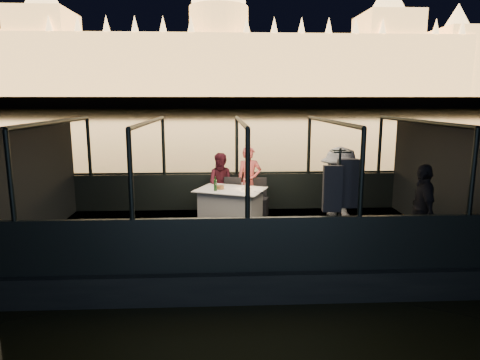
{
  "coord_description": "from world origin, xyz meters",
  "views": [
    {
      "loc": [
        -0.44,
        -8.51,
        3.24
      ],
      "look_at": [
        0.0,
        0.4,
        1.55
      ],
      "focal_mm": 32.0,
      "sensor_mm": 36.0,
      "label": 1
    }
  ],
  "objects_px": {
    "chair_port_right": "(259,198)",
    "coat_stand": "(338,211)",
    "person_man_maroon": "(222,183)",
    "wine_bottle": "(215,184)",
    "dining_table_central": "(231,206)",
    "passenger_dark": "(422,208)",
    "chair_port_left": "(233,198)",
    "passenger_stripe": "(339,204)",
    "person_woman_coral": "(249,183)"
  },
  "relations": [
    {
      "from": "passenger_stripe",
      "to": "chair_port_right",
      "type": "bearing_deg",
      "value": 33.6
    },
    {
      "from": "dining_table_central",
      "to": "person_man_maroon",
      "type": "xyz_separation_m",
      "value": [
        -0.18,
        0.74,
        0.36
      ]
    },
    {
      "from": "passenger_dark",
      "to": "person_man_maroon",
      "type": "bearing_deg",
      "value": -119.48
    },
    {
      "from": "passenger_stripe",
      "to": "wine_bottle",
      "type": "relative_size",
      "value": 5.96
    },
    {
      "from": "person_woman_coral",
      "to": "wine_bottle",
      "type": "relative_size",
      "value": 5.12
    },
    {
      "from": "coat_stand",
      "to": "passenger_stripe",
      "type": "height_order",
      "value": "coat_stand"
    },
    {
      "from": "person_man_maroon",
      "to": "passenger_dark",
      "type": "relative_size",
      "value": 0.9
    },
    {
      "from": "chair_port_left",
      "to": "passenger_dark",
      "type": "xyz_separation_m",
      "value": [
        3.26,
        -2.64,
        0.4
      ]
    },
    {
      "from": "person_man_maroon",
      "to": "person_woman_coral",
      "type": "bearing_deg",
      "value": 5.94
    },
    {
      "from": "coat_stand",
      "to": "dining_table_central",
      "type": "bearing_deg",
      "value": 124.36
    },
    {
      "from": "person_man_maroon",
      "to": "wine_bottle",
      "type": "bearing_deg",
      "value": -92.35
    },
    {
      "from": "dining_table_central",
      "to": "person_man_maroon",
      "type": "distance_m",
      "value": 0.84
    },
    {
      "from": "chair_port_right",
      "to": "passenger_stripe",
      "type": "xyz_separation_m",
      "value": [
        1.27,
        -2.23,
        0.4
      ]
    },
    {
      "from": "dining_table_central",
      "to": "person_man_maroon",
      "type": "bearing_deg",
      "value": 103.83
    },
    {
      "from": "dining_table_central",
      "to": "coat_stand",
      "type": "height_order",
      "value": "coat_stand"
    },
    {
      "from": "person_woman_coral",
      "to": "passenger_stripe",
      "type": "xyz_separation_m",
      "value": [
        1.48,
        -2.5,
        0.1
      ]
    },
    {
      "from": "chair_port_right",
      "to": "wine_bottle",
      "type": "height_order",
      "value": "wine_bottle"
    },
    {
      "from": "passenger_dark",
      "to": "person_woman_coral",
      "type": "bearing_deg",
      "value": -125.13
    },
    {
      "from": "dining_table_central",
      "to": "passenger_dark",
      "type": "height_order",
      "value": "passenger_dark"
    },
    {
      "from": "dining_table_central",
      "to": "wine_bottle",
      "type": "height_order",
      "value": "wine_bottle"
    },
    {
      "from": "dining_table_central",
      "to": "person_woman_coral",
      "type": "relative_size",
      "value": 0.89
    },
    {
      "from": "chair_port_right",
      "to": "coat_stand",
      "type": "bearing_deg",
      "value": -55.73
    },
    {
      "from": "chair_port_left",
      "to": "passenger_dark",
      "type": "bearing_deg",
      "value": -19.71
    },
    {
      "from": "chair_port_right",
      "to": "passenger_dark",
      "type": "bearing_deg",
      "value": -29.72
    },
    {
      "from": "person_man_maroon",
      "to": "passenger_dark",
      "type": "distance_m",
      "value": 4.56
    },
    {
      "from": "chair_port_right",
      "to": "coat_stand",
      "type": "xyz_separation_m",
      "value": [
        1.05,
        -2.96,
        0.45
      ]
    },
    {
      "from": "dining_table_central",
      "to": "wine_bottle",
      "type": "distance_m",
      "value": 0.65
    },
    {
      "from": "wine_bottle",
      "to": "person_woman_coral",
      "type": "bearing_deg",
      "value": 47.4
    },
    {
      "from": "chair_port_right",
      "to": "passenger_stripe",
      "type": "bearing_deg",
      "value": -45.52
    },
    {
      "from": "person_man_maroon",
      "to": "passenger_dark",
      "type": "height_order",
      "value": "passenger_dark"
    },
    {
      "from": "dining_table_central",
      "to": "chair_port_left",
      "type": "distance_m",
      "value": 0.48
    },
    {
      "from": "person_man_maroon",
      "to": "passenger_stripe",
      "type": "relative_size",
      "value": 0.78
    },
    {
      "from": "person_man_maroon",
      "to": "chair_port_left",
      "type": "bearing_deg",
      "value": -39.35
    },
    {
      "from": "dining_table_central",
      "to": "passenger_dark",
      "type": "bearing_deg",
      "value": -33.05
    },
    {
      "from": "person_man_maroon",
      "to": "wine_bottle",
      "type": "distance_m",
      "value": 0.92
    },
    {
      "from": "dining_table_central",
      "to": "chair_port_right",
      "type": "xyz_separation_m",
      "value": [
        0.67,
        0.45,
        0.06
      ]
    },
    {
      "from": "chair_port_right",
      "to": "wine_bottle",
      "type": "relative_size",
      "value": 2.82
    },
    {
      "from": "chair_port_right",
      "to": "person_woman_coral",
      "type": "height_order",
      "value": "person_woman_coral"
    },
    {
      "from": "passenger_stripe",
      "to": "passenger_dark",
      "type": "bearing_deg",
      "value": -101.56
    },
    {
      "from": "dining_table_central",
      "to": "chair_port_left",
      "type": "height_order",
      "value": "chair_port_left"
    },
    {
      "from": "chair_port_right",
      "to": "person_man_maroon",
      "type": "height_order",
      "value": "person_man_maroon"
    },
    {
      "from": "dining_table_central",
      "to": "passenger_dark",
      "type": "relative_size",
      "value": 0.88
    },
    {
      "from": "dining_table_central",
      "to": "passenger_dark",
      "type": "xyz_separation_m",
      "value": [
        3.33,
        -2.17,
        0.47
      ]
    },
    {
      "from": "person_woman_coral",
      "to": "passenger_stripe",
      "type": "height_order",
      "value": "passenger_stripe"
    },
    {
      "from": "passenger_dark",
      "to": "wine_bottle",
      "type": "height_order",
      "value": "passenger_dark"
    },
    {
      "from": "coat_stand",
      "to": "passenger_dark",
      "type": "bearing_deg",
      "value": 12.15
    },
    {
      "from": "chair_port_right",
      "to": "person_man_maroon",
      "type": "bearing_deg",
      "value": 176.24
    },
    {
      "from": "chair_port_right",
      "to": "passenger_stripe",
      "type": "distance_m",
      "value": 2.6
    },
    {
      "from": "chair_port_right",
      "to": "dining_table_central",
      "type": "bearing_deg",
      "value": -131.39
    },
    {
      "from": "coat_stand",
      "to": "passenger_stripe",
      "type": "relative_size",
      "value": 1.03
    }
  ]
}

